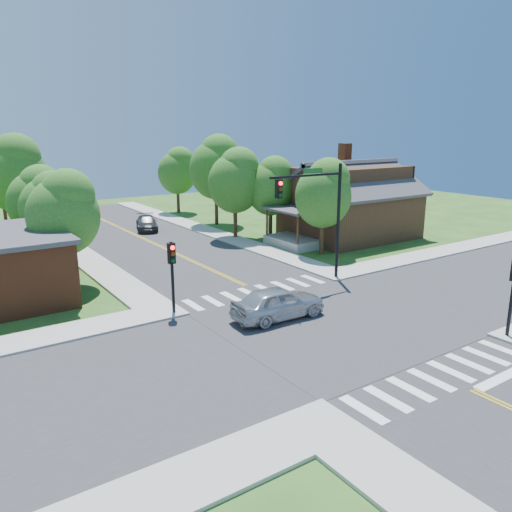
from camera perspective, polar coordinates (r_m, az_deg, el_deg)
ground at (r=24.53m, az=8.51°, el=-7.85°), size 100.00×100.00×0.00m
road_ns at (r=24.52m, az=8.51°, el=-7.81°), size 10.00×90.00×0.04m
road_ew at (r=24.52m, az=8.51°, el=-7.80°), size 90.00×10.00×0.04m
intersection_patch at (r=24.53m, az=8.51°, el=-7.85°), size 10.20×10.20×0.06m
sidewalk_ne at (r=46.02m, az=9.69°, el=2.69°), size 40.00×40.00×0.14m
crosswalk_north at (r=29.05m, az=0.19°, el=-4.02°), size 8.85×2.00×0.01m
crosswalk_south at (r=20.84m, az=20.41°, el=-12.68°), size 8.85×2.00×0.01m
centerline at (r=24.51m, az=8.51°, el=-7.75°), size 0.30×90.00×0.01m
stop_bar at (r=22.20m, az=27.24°, el=-11.85°), size 4.60×0.45×0.09m
signal_mast_ne at (r=29.82m, az=7.11°, el=5.85°), size 5.30×0.42×7.20m
signal_pole_nw at (r=25.13m, az=-9.57°, el=-0.94°), size 0.34×0.42×3.80m
house_ne at (r=43.87m, az=10.63°, el=6.41°), size 13.05×8.80×7.11m
tree_e_a at (r=37.17m, az=7.84°, el=7.29°), size 4.24×4.03×7.21m
tree_e_b at (r=42.57m, az=1.82°, el=8.15°), size 4.15×3.94×7.05m
tree_e_c at (r=48.99m, az=-4.52°, el=10.26°), size 5.16×4.90×8.77m
tree_e_d at (r=56.84m, az=-8.92°, el=9.73°), size 4.31×4.10×7.33m
tree_w_a at (r=30.94m, az=-21.03°, el=4.86°), size 4.14×3.94×7.04m
tree_w_b at (r=37.83m, az=-23.61°, el=6.01°), size 4.04×3.84×6.87m
tree_w_c at (r=45.55m, az=-25.90°, el=8.70°), size 5.24×4.98×8.92m
tree_w_d at (r=54.66m, az=-26.98°, el=7.23°), size 3.50×3.32×5.95m
tree_house at (r=42.48m, az=-2.30°, el=8.79°), size 4.58×4.35×7.78m
tree_bldg at (r=36.10m, az=-22.45°, el=5.46°), size 3.86×3.67×6.57m
car_silver at (r=24.80m, az=2.53°, el=-5.41°), size 2.32×4.98×1.64m
car_dgrey at (r=47.55m, az=-12.38°, el=3.66°), size 4.61×5.67×1.32m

